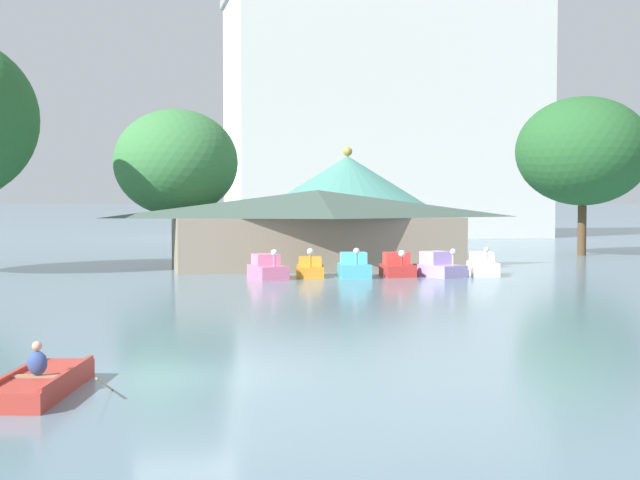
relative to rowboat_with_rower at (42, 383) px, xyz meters
The scene contains 13 objects.
ground_plane 3.58m from the rowboat_with_rower, 23.95° to the left, with size 2000.00×2000.00×0.00m, color slate.
rowboat_with_rower is the anchor object (origin of this frame).
pedal_boat_pink 29.63m from the rowboat_with_rower, 71.06° to the left, with size 1.97×3.00×1.69m.
pedal_boat_orange 31.46m from the rowboat_with_rower, 67.14° to the left, with size 2.07×3.18×1.68m.
pedal_boat_cyan 31.47m from the rowboat_with_rower, 62.51° to the left, with size 1.99×2.71×1.72m.
pedal_boat_red 32.89m from the rowboat_with_rower, 58.63° to the left, with size 1.74×2.28×1.55m.
pedal_boat_lavender 33.54m from the rowboat_with_rower, 54.73° to the left, with size 2.50×3.25×1.64m.
pedal_boat_white 35.13m from the rowboat_with_rower, 51.19° to the left, with size 1.94×2.82×1.71m.
boathouse 37.43m from the rowboat_with_rower, 68.17° to the left, with size 19.33×6.81×4.98m.
green_roof_pavilion 49.26m from the rowboat_with_rower, 67.75° to the left, with size 12.68×12.68×8.37m.
shoreline_tree_mid 42.34m from the rowboat_with_rower, 82.51° to the left, with size 8.46×8.46×10.56m.
shoreline_tree_right 57.56m from the rowboat_with_rower, 49.52° to the left, with size 10.40×10.40×12.39m.
background_building_block 88.97m from the rowboat_with_rower, 68.52° to the left, with size 36.76×16.83×28.57m.
Camera 1 is at (-1.48, -22.30, 4.35)m, focal length 50.49 mm.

